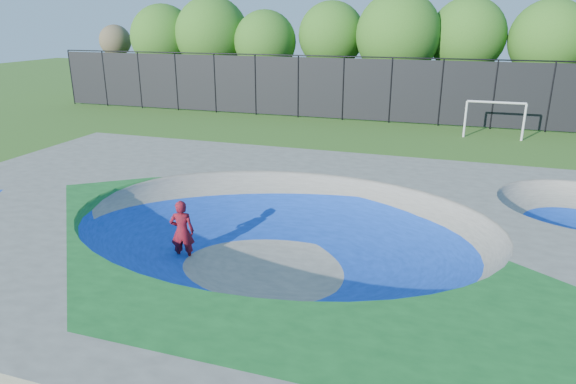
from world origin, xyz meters
name	(u,v)px	position (x,y,z in m)	size (l,w,h in m)	color
ground	(281,269)	(0.00, 0.00, 0.00)	(120.00, 120.00, 0.00)	#325F1A
skate_deck	(281,243)	(0.00, 0.00, 0.75)	(22.00, 14.00, 1.50)	gray
skater	(182,232)	(-2.67, -0.38, 0.88)	(0.64, 0.42, 1.75)	red
skateboard	(184,260)	(-2.67, -0.38, 0.03)	(0.78, 0.22, 0.05)	black
soccer_goal	(495,113)	(5.99, 18.21, 1.42)	(3.10, 0.12, 2.05)	silver
fence	(391,89)	(0.00, 21.00, 2.10)	(48.09, 0.09, 4.04)	black
treeline	(443,38)	(2.64, 26.19, 4.98)	(51.39, 7.28, 8.16)	#452C22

